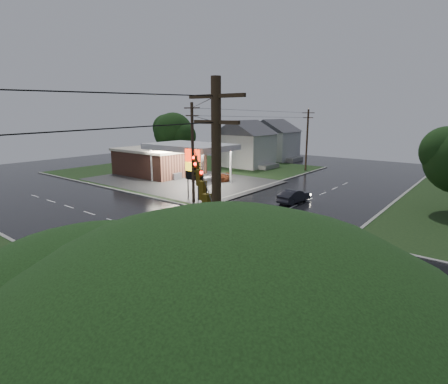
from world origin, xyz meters
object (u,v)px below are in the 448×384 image
Objects in this scene: utility_pole_n at (307,139)px; tree_nw_behind at (174,132)px; car_north at (294,196)px; car_pump at (217,178)px; house_far at (273,139)px; utility_pole_nw at (193,152)px; utility_pole_se at (217,238)px; car_crossing at (267,239)px; house_near at (245,143)px; gas_station at (163,160)px; pylon_sign at (193,166)px.

tree_nw_behind is (-24.34, -8.01, 0.71)m from utility_pole_n.
car_north is 14.49m from car_pump.
tree_nw_behind is 22.09m from car_pump.
utility_pole_nw is at bearing -72.08° from house_far.
utility_pole_se reaches higher than car_crossing.
gas_station is at bearing -106.17° from house_near.
house_far reaches higher than gas_station.
utility_pole_nw and utility_pole_se have the same top height.
pylon_sign is 27.56m from house_near.
utility_pole_n is at bearing 87.92° from pylon_sign.
car_pump is at bearing -106.72° from utility_pole_n.
pylon_sign is 0.54× the size of house_near.
gas_station is 2.37× the size of house_near.
pylon_sign reaches higher than car_north.
house_far is at bearing 82.50° from gas_station.
car_crossing is at bearing -29.34° from gas_station.
car_north is (24.88, -3.03, -1.79)m from gas_station.
car_north is at bearing 39.48° from utility_pole_nw.
pylon_sign is 1.33× the size of car_crossing.
car_pump is at bearing 26.23° from car_crossing.
pylon_sign is 16.71m from car_crossing.
house_near is at bearing 113.37° from utility_pole_nw.
gas_station is 28.61m from house_far.
utility_pole_nw is (1.00, -1.00, 1.71)m from pylon_sign.
car_crossing is (13.57, -6.52, -4.95)m from utility_pole_nw.
tree_nw_behind is 36.04m from car_north.
house_far is at bearing 106.98° from pylon_sign.
house_far is 2.53× the size of car_pump.
house_near and house_far have the same top height.
utility_pole_se is 2.51× the size of car_pump.
utility_pole_se reaches higher than house_far.
utility_pole_nw is 2.44× the size of car_crossing.
utility_pole_n reaches higher than car_pump.
utility_pole_se is 51.16m from utility_pole_n.
gas_station is 5.99× the size of car_pump.
utility_pole_nw reaches higher than house_far.
pylon_sign is at bearing -31.22° from gas_station.
house_near is at bearing 112.28° from pylon_sign.
house_near reaches higher than car_pump.
car_pump is at bearing 114.39° from pylon_sign.
utility_pole_n is 25.63m from tree_nw_behind.
car_north is (20.15, -19.33, -3.65)m from house_near.
car_crossing is (37.91, -27.01, -5.41)m from tree_nw_behind.
car_north is at bearing 111.49° from utility_pole_se.
utility_pole_nw is 40.48m from house_far.
house_near reaches higher than gas_station.
gas_station is at bearing -154.65° from car_pump.
gas_station is 45.83m from utility_pole_se.
utility_pole_nw is 2.51× the size of car_pump.
gas_station is 17.81m from pylon_sign.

